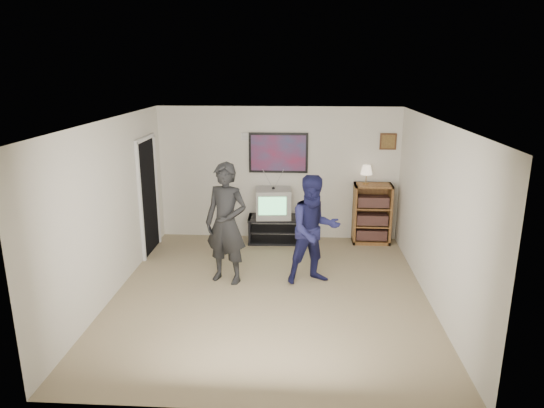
# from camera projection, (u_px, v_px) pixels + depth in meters

# --- Properties ---
(room_shell) EXTENTS (4.51, 5.00, 2.51)m
(room_shell) POSITION_uv_depth(u_px,v_px,m) (271.00, 205.00, 7.04)
(room_shell) COLOR #77634B
(room_shell) RESTS_ON ground
(media_stand) EXTENTS (0.98, 0.57, 0.48)m
(media_stand) POSITION_uv_depth(u_px,v_px,m) (274.00, 229.00, 9.13)
(media_stand) COLOR black
(media_stand) RESTS_ON room_shell
(crt_television) EXTENTS (0.68, 0.59, 0.54)m
(crt_television) POSITION_uv_depth(u_px,v_px,m) (273.00, 203.00, 8.99)
(crt_television) COLOR #979692
(crt_television) RESTS_ON media_stand
(bookshelf) EXTENTS (0.68, 0.39, 1.12)m
(bookshelf) POSITION_uv_depth(u_px,v_px,m) (372.00, 214.00, 8.99)
(bookshelf) COLOR #592B1A
(bookshelf) RESTS_ON room_shell
(table_lamp) EXTENTS (0.22, 0.22, 0.34)m
(table_lamp) POSITION_uv_depth(u_px,v_px,m) (366.00, 175.00, 8.82)
(table_lamp) COLOR #FFE5C1
(table_lamp) RESTS_ON bookshelf
(person_tall) EXTENTS (0.78, 0.64, 1.85)m
(person_tall) POSITION_uv_depth(u_px,v_px,m) (226.00, 224.00, 7.25)
(person_tall) COLOR black
(person_tall) RESTS_ON room_shell
(person_short) EXTENTS (0.98, 0.86, 1.67)m
(person_short) POSITION_uv_depth(u_px,v_px,m) (314.00, 230.00, 7.24)
(person_short) COLOR #191B47
(person_short) RESTS_ON room_shell
(controller_left) EXTENTS (0.06, 0.12, 0.03)m
(controller_left) POSITION_uv_depth(u_px,v_px,m) (231.00, 207.00, 7.40)
(controller_left) COLOR white
(controller_left) RESTS_ON person_tall
(controller_right) EXTENTS (0.05, 0.13, 0.04)m
(controller_right) POSITION_uv_depth(u_px,v_px,m) (310.00, 217.00, 7.45)
(controller_right) COLOR white
(controller_right) RESTS_ON person_short
(poster) EXTENTS (1.10, 0.03, 0.75)m
(poster) POSITION_uv_depth(u_px,v_px,m) (278.00, 153.00, 8.98)
(poster) COLOR black
(poster) RESTS_ON room_shell
(air_vent) EXTENTS (0.28, 0.02, 0.14)m
(air_vent) POSITION_uv_depth(u_px,v_px,m) (249.00, 136.00, 8.93)
(air_vent) COLOR white
(air_vent) RESTS_ON room_shell
(small_picture) EXTENTS (0.30, 0.03, 0.30)m
(small_picture) POSITION_uv_depth(u_px,v_px,m) (388.00, 141.00, 8.81)
(small_picture) COLOR #472216
(small_picture) RESTS_ON room_shell
(doorway) EXTENTS (0.03, 0.85, 2.00)m
(doorway) POSITION_uv_depth(u_px,v_px,m) (148.00, 197.00, 8.44)
(doorway) COLOR black
(doorway) RESTS_ON room_shell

